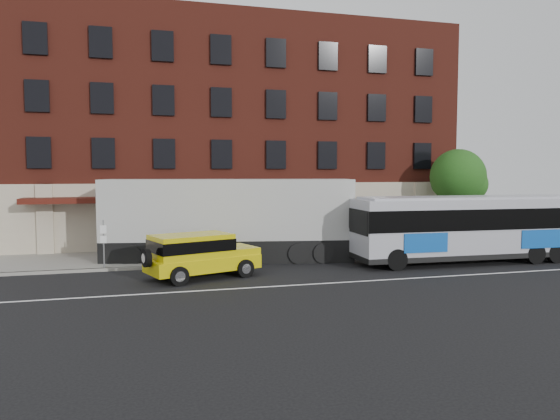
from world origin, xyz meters
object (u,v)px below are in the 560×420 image
object	(u,v)px
sign_pole	(104,241)
yellow_suv	(198,253)
shipping_container	(229,221)
city_bus	(472,226)
street_tree	(459,179)

from	to	relation	value
sign_pole	yellow_suv	xyz separation A→B (m)	(4.26, -3.05, -0.28)
yellow_suv	sign_pole	bearing A→B (deg)	144.47
shipping_container	city_bus	bearing A→B (deg)	-17.52
city_bus	yellow_suv	size ratio (longest dim) A/B	2.38
city_bus	shipping_container	bearing A→B (deg)	162.48
street_tree	city_bus	distance (m)	7.20
city_bus	yellow_suv	bearing A→B (deg)	-178.45
sign_pole	street_tree	world-z (taller)	street_tree
city_bus	street_tree	bearing A→B (deg)	62.19
city_bus	shipping_container	xyz separation A→B (m)	(-12.47, 3.93, 0.24)
street_tree	yellow_suv	size ratio (longest dim) A/B	1.13
street_tree	shipping_container	distance (m)	15.91
city_bus	yellow_suv	xyz separation A→B (m)	(-14.62, -0.40, -0.79)
yellow_suv	shipping_container	xyz separation A→B (m)	(2.15, 4.33, 1.03)
street_tree	city_bus	size ratio (longest dim) A/B	0.48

